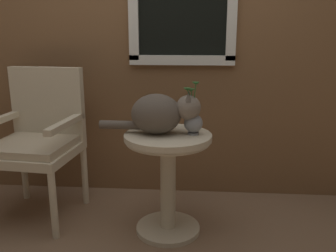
{
  "coord_description": "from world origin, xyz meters",
  "views": [
    {
      "loc": [
        0.37,
        -2.03,
        1.23
      ],
      "look_at": [
        0.21,
        0.05,
        0.69
      ],
      "focal_mm": 38.59,
      "sensor_mm": 36.0,
      "label": 1
    }
  ],
  "objects_px": {
    "wicker_chair": "(39,135)",
    "wicker_side_table": "(168,166)",
    "cat": "(160,113)",
    "pewter_vase_with_ivy": "(193,119)"
  },
  "relations": [
    {
      "from": "wicker_chair",
      "to": "pewter_vase_with_ivy",
      "type": "height_order",
      "value": "wicker_chair"
    },
    {
      "from": "wicker_chair",
      "to": "cat",
      "type": "height_order",
      "value": "wicker_chair"
    },
    {
      "from": "wicker_side_table",
      "to": "wicker_chair",
      "type": "height_order",
      "value": "wicker_chair"
    },
    {
      "from": "wicker_chair",
      "to": "pewter_vase_with_ivy",
      "type": "xyz_separation_m",
      "value": [
        1.05,
        -0.19,
        0.18
      ]
    },
    {
      "from": "wicker_chair",
      "to": "wicker_side_table",
      "type": "bearing_deg",
      "value": -12.71
    },
    {
      "from": "cat",
      "to": "pewter_vase_with_ivy",
      "type": "bearing_deg",
      "value": -0.11
    },
    {
      "from": "wicker_chair",
      "to": "cat",
      "type": "xyz_separation_m",
      "value": [
        0.85,
        -0.19,
        0.21
      ]
    },
    {
      "from": "wicker_side_table",
      "to": "cat",
      "type": "relative_size",
      "value": 1.05
    },
    {
      "from": "cat",
      "to": "pewter_vase_with_ivy",
      "type": "height_order",
      "value": "pewter_vase_with_ivy"
    },
    {
      "from": "cat",
      "to": "pewter_vase_with_ivy",
      "type": "xyz_separation_m",
      "value": [
        0.2,
        -0.0,
        -0.03
      ]
    }
  ]
}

